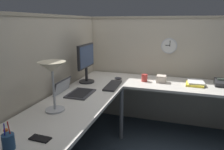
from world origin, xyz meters
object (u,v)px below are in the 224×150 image
object	(u,v)px
laptop	(73,91)
pen_cup	(8,141)
monitor	(86,60)
tissue_box	(161,79)
coffee_mug	(144,78)
computer_mouse	(118,78)
desk_lamp_dome	(52,71)
wall_clock	(169,46)
book_stack	(195,83)
office_phone	(224,83)
cell_phone	(40,138)
keyboard	(113,85)

from	to	relation	value
laptop	pen_cup	bearing A→B (deg)	-173.53
monitor	tissue_box	xyz separation A→B (m)	(0.30, -0.93, -0.25)
monitor	coffee_mug	bearing A→B (deg)	-69.03
laptop	computer_mouse	bearing A→B (deg)	-24.45
desk_lamp_dome	wall_clock	bearing A→B (deg)	-29.65
desk_lamp_dome	laptop	bearing A→B (deg)	8.62
book_stack	tissue_box	xyz separation A→B (m)	(-0.03, 0.42, 0.02)
pen_cup	coffee_mug	world-z (taller)	pen_cup
monitor	computer_mouse	bearing A→B (deg)	-53.69
laptop	office_phone	world-z (taller)	laptop
monitor	coffee_mug	xyz separation A→B (m)	(0.27, -0.72, -0.25)
monitor	book_stack	size ratio (longest dim) A/B	1.68
book_stack	wall_clock	bearing A→B (deg)	48.56
coffee_mug	tissue_box	bearing A→B (deg)	-83.79
pen_cup	book_stack	bearing A→B (deg)	-33.20
cell_phone	wall_clock	distance (m)	2.18
cell_phone	office_phone	distance (m)	2.23
coffee_mug	tissue_box	xyz separation A→B (m)	(0.02, -0.22, -0.00)
wall_clock	coffee_mug	bearing A→B (deg)	143.77
tissue_box	laptop	bearing A→B (deg)	129.66
monitor	computer_mouse	xyz separation A→B (m)	(0.26, -0.35, -0.28)
desk_lamp_dome	book_stack	world-z (taller)	desk_lamp_dome
keyboard	wall_clock	xyz separation A→B (m)	(0.71, -0.61, 0.43)
keyboard	tissue_box	xyz separation A→B (m)	(0.36, -0.56, 0.03)
keyboard	book_stack	world-z (taller)	book_stack
monitor	desk_lamp_dome	distance (m)	0.92
laptop	tissue_box	size ratio (longest dim) A/B	3.23
laptop	tissue_box	xyz separation A→B (m)	(0.75, -0.90, 0.02)
desk_lamp_dome	cell_phone	distance (m)	0.59
keyboard	coffee_mug	xyz separation A→B (m)	(0.34, -0.34, 0.04)
cell_phone	tissue_box	world-z (taller)	tissue_box
tissue_box	wall_clock	size ratio (longest dim) A/B	0.55
laptop	cell_phone	bearing A→B (deg)	-165.39
pen_cup	coffee_mug	distance (m)	1.87
office_phone	book_stack	world-z (taller)	office_phone
laptop	cell_phone	size ratio (longest dim) A/B	2.69
coffee_mug	tissue_box	world-z (taller)	coffee_mug
keyboard	pen_cup	distance (m)	1.46
keyboard	pen_cup	bearing A→B (deg)	168.21
book_stack	wall_clock	size ratio (longest dim) A/B	1.36
cell_phone	office_phone	xyz separation A→B (m)	(1.71, -1.42, 0.03)
keyboard	laptop	bearing A→B (deg)	135.12
monitor	keyboard	bearing A→B (deg)	-99.85
coffee_mug	book_stack	bearing A→B (deg)	-85.21
monitor	cell_phone	xyz separation A→B (m)	(-1.36, -0.27, -0.29)
office_phone	wall_clock	xyz separation A→B (m)	(0.29, 0.70, 0.40)
pen_cup	tissue_box	distance (m)	1.97
desk_lamp_dome	tissue_box	xyz separation A→B (m)	(1.21, -0.83, -0.32)
tissue_box	wall_clock	distance (m)	0.53
cell_phone	wall_clock	xyz separation A→B (m)	(2.01, -0.72, 0.44)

